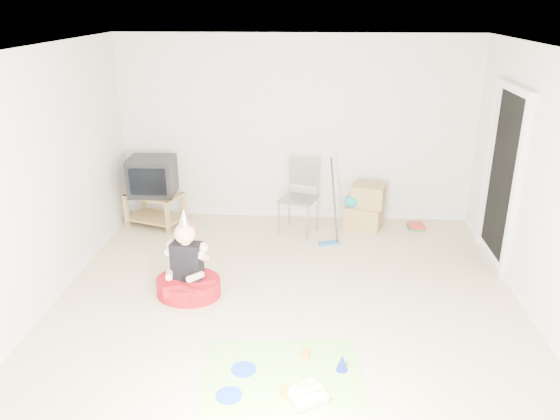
# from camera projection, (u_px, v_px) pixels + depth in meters

# --- Properties ---
(ground) EXTENTS (5.00, 5.00, 0.00)m
(ground) POSITION_uv_depth(u_px,v_px,m) (287.00, 303.00, 5.80)
(ground) COLOR beige
(ground) RESTS_ON ground
(doorway_recess) EXTENTS (0.02, 0.90, 2.05)m
(doorway_recess) POSITION_uv_depth(u_px,v_px,m) (503.00, 180.00, 6.40)
(doorway_recess) COLOR black
(doorway_recess) RESTS_ON ground
(tv_stand) EXTENTS (0.86, 0.69, 0.47)m
(tv_stand) POSITION_uv_depth(u_px,v_px,m) (155.00, 207.00, 7.68)
(tv_stand) COLOR #A07D48
(tv_stand) RESTS_ON ground
(crt_tv) EXTENTS (0.63, 0.52, 0.53)m
(crt_tv) POSITION_uv_depth(u_px,v_px,m) (152.00, 176.00, 7.51)
(crt_tv) COLOR black
(crt_tv) RESTS_ON tv_stand
(folding_chair) EXTENTS (0.57, 0.56, 1.00)m
(folding_chair) POSITION_uv_depth(u_px,v_px,m) (298.00, 199.00, 7.37)
(folding_chair) COLOR gray
(folding_chair) RESTS_ON ground
(cardboard_boxes) EXTENTS (0.61, 0.52, 0.63)m
(cardboard_boxes) POSITION_uv_depth(u_px,v_px,m) (365.00, 208.00, 7.58)
(cardboard_boxes) COLOR #A27E4E
(cardboard_boxes) RESTS_ON ground
(floor_mop) EXTENTS (0.29, 0.36, 1.09)m
(floor_mop) POSITION_uv_depth(u_px,v_px,m) (330.00, 226.00, 7.09)
(floor_mop) COLOR #2162A9
(floor_mop) RESTS_ON ground
(book_pile) EXTENTS (0.23, 0.29, 0.06)m
(book_pile) POSITION_uv_depth(u_px,v_px,m) (416.00, 226.00, 7.65)
(book_pile) COLOR #287A46
(book_pile) RESTS_ON ground
(seated_woman) EXTENTS (0.78, 0.78, 1.01)m
(seated_woman) POSITION_uv_depth(u_px,v_px,m) (188.00, 277.00, 5.88)
(seated_woman) COLOR #A70F18
(seated_woman) RESTS_ON ground
(party_mat) EXTENTS (1.46, 1.11, 0.01)m
(party_mat) POSITION_uv_depth(u_px,v_px,m) (282.00, 374.00, 4.69)
(party_mat) COLOR #FF35A9
(party_mat) RESTS_ON ground
(birthday_cake) EXTENTS (0.35, 0.33, 0.14)m
(birthday_cake) POSITION_uv_depth(u_px,v_px,m) (308.00, 397.00, 4.37)
(birthday_cake) COLOR white
(birthday_cake) RESTS_ON party_mat
(blue_plate_near) EXTENTS (0.29, 0.29, 0.01)m
(blue_plate_near) POSITION_uv_depth(u_px,v_px,m) (244.00, 369.00, 4.74)
(blue_plate_near) COLOR blue
(blue_plate_near) RESTS_ON party_mat
(blue_plate_far) EXTENTS (0.23, 0.23, 0.01)m
(blue_plate_far) POSITION_uv_depth(u_px,v_px,m) (229.00, 395.00, 4.43)
(blue_plate_far) COLOR blue
(blue_plate_far) RESTS_ON party_mat
(orange_cup_near) EXTENTS (0.07, 0.07, 0.07)m
(orange_cup_near) POSITION_uv_depth(u_px,v_px,m) (306.00, 353.00, 4.90)
(orange_cup_near) COLOR orange
(orange_cup_near) RESTS_ON party_mat
(orange_cup_far) EXTENTS (0.10, 0.10, 0.09)m
(orange_cup_far) POSITION_uv_depth(u_px,v_px,m) (285.00, 392.00, 4.41)
(orange_cup_far) COLOR orange
(orange_cup_far) RESTS_ON party_mat
(blue_party_hat) EXTENTS (0.14, 0.14, 0.15)m
(blue_party_hat) POSITION_uv_depth(u_px,v_px,m) (342.00, 363.00, 4.71)
(blue_party_hat) COLOR #1C26C5
(blue_party_hat) RESTS_ON party_mat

